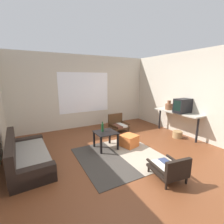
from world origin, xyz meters
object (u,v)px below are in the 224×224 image
Objects in this scene: coffee_table at (106,135)px; clay_vase at (169,106)px; glass_bottle at (103,127)px; ottoman_orange at (129,141)px; armchair_striped_foreground at (170,169)px; console_shelf at (177,114)px; wicker_basket at (177,134)px; couch at (26,157)px; armchair_by_window at (118,124)px; crt_television at (183,106)px.

clay_vase reaches higher than coffee_table.
clay_vase reaches higher than glass_bottle.
clay_vase is (1.90, 0.39, 0.76)m from ottoman_orange.
clay_vase is at bearing 2.60° from glass_bottle.
console_shelf is (2.08, 1.61, 0.49)m from armchair_striped_foreground.
ottoman_orange is at bearing -168.45° from clay_vase.
couch is at bearing 174.10° from wicker_basket.
ottoman_orange is (-0.41, -1.33, -0.09)m from armchair_by_window.
coffee_table is 1.03× the size of crt_television.
clay_vase is at bearing 1.88° from couch.
glass_bottle is (-0.05, 0.08, 0.21)m from coffee_table.
ottoman_orange is at bearing -16.57° from coffee_table.
glass_bottle reaches higher than armchair_by_window.
clay_vase is 1.02m from wicker_basket.
wicker_basket is at bearing -10.99° from glass_bottle.
armchair_by_window is at bearing 20.30° from couch.
armchair_striped_foreground is at bearing -101.42° from armchair_by_window.
console_shelf is 5.43× the size of wicker_basket.
armchair_by_window is 1.12× the size of crt_television.
armchair_striped_foreground reaches higher than ottoman_orange.
armchair_striped_foreground is at bearing -96.48° from ottoman_orange.
armchair_by_window is at bearing 72.91° from ottoman_orange.
armchair_striped_foreground is 1.96m from glass_bottle.
coffee_table is at bearing -1.67° from couch.
ottoman_orange is 1.74m from wicker_basket.
crt_television reaches higher than clay_vase.
crt_television is (2.53, -0.35, 0.65)m from coffee_table.
coffee_table is at bearing 163.43° from ottoman_orange.
armchair_by_window is at bearing 147.78° from clay_vase.
couch is at bearing 178.33° from coffee_table.
clay_vase reaches higher than wicker_basket.
couch is 2.98m from armchair_striped_foreground.
wicker_basket is (1.32, -1.53, -0.15)m from armchair_by_window.
crt_television is (2.08, 1.43, 0.79)m from armchair_striped_foreground.
console_shelf is at bearing -3.74° from coffee_table.
coffee_table is 2.12× the size of glass_bottle.
coffee_table reaches higher than ottoman_orange.
couch reaches higher than armchair_striped_foreground.
console_shelf reaches higher than armchair_striped_foreground.
console_shelf is (1.90, 0.02, 0.56)m from ottoman_orange.
console_shelf reaches higher than glass_bottle.
coffee_table is 0.69m from ottoman_orange.
armchair_striped_foreground is 1.26× the size of crt_television.
glass_bottle is (-2.58, 0.25, -0.14)m from console_shelf.
couch is at bearing 174.50° from ottoman_orange.
couch is at bearing 174.74° from crt_television.
crt_television is at bearing -45.07° from armchair_by_window.
armchair_striped_foreground is (-0.59, -2.92, -0.03)m from armchair_by_window.
ottoman_orange is (0.63, -0.19, -0.21)m from coffee_table.
crt_television is at bearing -5.26° from couch.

